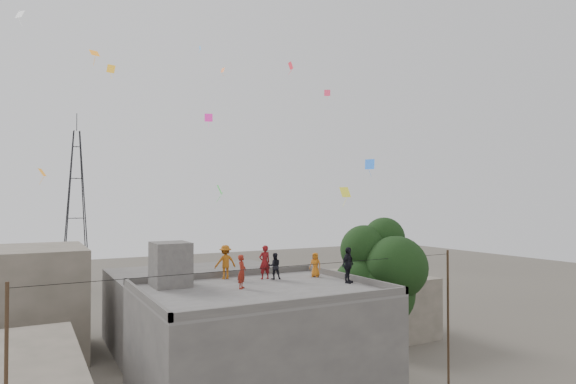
% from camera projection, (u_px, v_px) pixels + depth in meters
% --- Properties ---
extents(main_building, '(10.00, 8.00, 6.10)m').
position_uv_depth(main_building, '(258.00, 359.00, 21.01)').
color(main_building, '#4E4B49').
rests_on(main_building, ground).
extents(parapet, '(10.00, 8.00, 0.30)m').
position_uv_depth(parapet, '(259.00, 286.00, 21.08)').
color(parapet, '#4E4B49').
rests_on(parapet, main_building).
extents(stair_head_box, '(1.60, 1.80, 2.00)m').
position_uv_depth(stair_head_box, '(170.00, 264.00, 21.84)').
color(stair_head_box, '#4E4B49').
rests_on(stair_head_box, main_building).
extents(neighbor_north, '(12.00, 9.00, 5.00)m').
position_uv_depth(neighbor_north, '(200.00, 306.00, 34.24)').
color(neighbor_north, '#4E4B49').
rests_on(neighbor_north, ground).
extents(neighbor_northwest, '(9.00, 8.00, 7.00)m').
position_uv_depth(neighbor_northwest, '(7.00, 304.00, 30.26)').
color(neighbor_northwest, '#5D5649').
rests_on(neighbor_northwest, ground).
extents(neighbor_east, '(7.00, 8.00, 4.40)m').
position_uv_depth(neighbor_east, '(369.00, 304.00, 36.48)').
color(neighbor_east, '#5D5649').
rests_on(neighbor_east, ground).
extents(tree, '(4.90, 4.60, 9.10)m').
position_uv_depth(tree, '(381.00, 275.00, 25.13)').
color(tree, black).
rests_on(tree, ground).
extents(utility_line, '(20.12, 0.62, 7.40)m').
position_uv_depth(utility_line, '(282.00, 347.00, 20.17)').
color(utility_line, black).
rests_on(utility_line, ground).
extents(transmission_tower, '(2.97, 2.97, 20.01)m').
position_uv_depth(transmission_tower, '(76.00, 210.00, 54.31)').
color(transmission_tower, black).
rests_on(transmission_tower, ground).
extents(person_red_adult, '(0.63, 0.43, 1.67)m').
position_uv_depth(person_red_adult, '(265.00, 262.00, 23.89)').
color(person_red_adult, maroon).
rests_on(person_red_adult, main_building).
extents(person_orange_child, '(0.68, 0.72, 1.24)m').
position_uv_depth(person_orange_child, '(315.00, 265.00, 24.57)').
color(person_orange_child, '#C46716').
rests_on(person_orange_child, main_building).
extents(person_dark_child, '(0.75, 0.66, 1.30)m').
position_uv_depth(person_dark_child, '(275.00, 266.00, 23.84)').
color(person_dark_child, black).
rests_on(person_dark_child, main_building).
extents(person_dark_adult, '(1.07, 0.82, 1.69)m').
position_uv_depth(person_dark_adult, '(348.00, 265.00, 22.71)').
color(person_dark_adult, black).
rests_on(person_dark_adult, main_building).
extents(person_orange_adult, '(1.11, 0.67, 1.68)m').
position_uv_depth(person_orange_adult, '(225.00, 262.00, 23.96)').
color(person_orange_adult, '#A35512').
rests_on(person_orange_adult, main_building).
extents(person_red_child, '(0.62, 0.65, 1.50)m').
position_uv_depth(person_red_child, '(242.00, 272.00, 21.24)').
color(person_red_child, maroon).
rests_on(person_red_child, main_building).
extents(kites, '(21.91, 17.23, 12.41)m').
position_uv_depth(kites, '(217.00, 102.00, 27.70)').
color(kites, orange).
rests_on(kites, ground).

